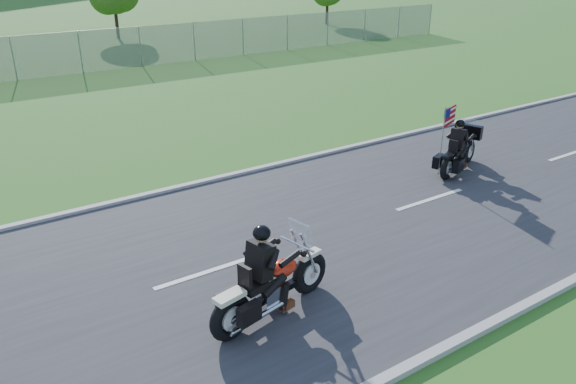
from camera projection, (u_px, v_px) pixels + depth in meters
ground at (295, 245)px, 11.75m from camera, size 420.00×420.00×0.00m
road at (295, 244)px, 11.74m from camera, size 120.00×8.00×0.04m
curb_north at (209, 181)px, 14.82m from camera, size 120.00×0.18×0.12m
curb_south at (442, 350)px, 8.64m from camera, size 120.00×0.18×0.12m
motorcycle_lead at (270, 287)px, 9.31m from camera, size 2.62×1.00×1.78m
motorcycle_follow at (459, 153)px, 15.37m from camera, size 2.19×1.12×1.90m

